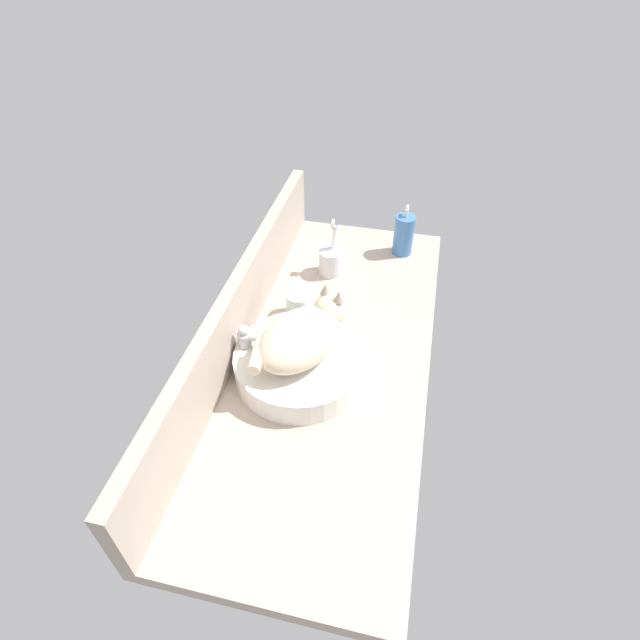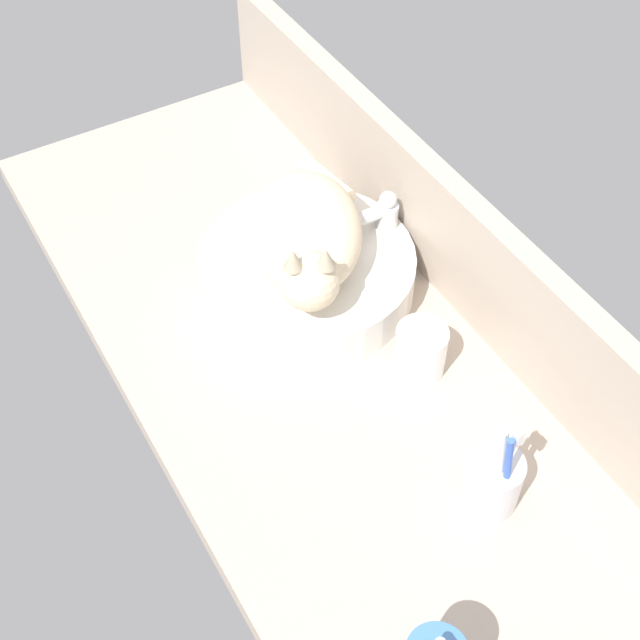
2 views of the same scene
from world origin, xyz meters
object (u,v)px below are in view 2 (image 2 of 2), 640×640
(sink_basin, at_px, (306,272))
(cat, at_px, (307,236))
(faucet, at_px, (380,225))
(toothbrush_cup, at_px, (492,481))
(water_glass, at_px, (420,353))

(sink_basin, xyz_separation_m, cat, (0.01, -0.01, 0.09))
(cat, bearing_deg, faucet, 94.24)
(sink_basin, distance_m, toothbrush_cup, 0.45)
(sink_basin, relative_size, toothbrush_cup, 1.84)
(cat, height_order, water_glass, cat)
(sink_basin, bearing_deg, faucet, 89.14)
(faucet, height_order, toothbrush_cup, toothbrush_cup)
(water_glass, bearing_deg, sink_basin, -164.74)
(cat, height_order, faucet, cat)
(cat, relative_size, toothbrush_cup, 1.61)
(cat, xyz_separation_m, toothbrush_cup, (0.44, 0.02, -0.08))
(faucet, xyz_separation_m, water_glass, (0.22, -0.07, -0.04))
(faucet, relative_size, toothbrush_cup, 0.73)
(cat, xyz_separation_m, faucet, (-0.01, 0.14, -0.05))
(faucet, relative_size, water_glass, 1.70)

